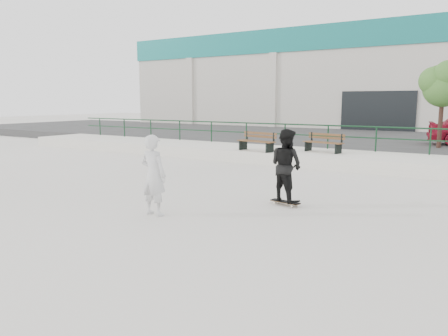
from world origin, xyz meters
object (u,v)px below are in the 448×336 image
Objects in this scene: bench_right at (324,143)px; skateboard at (285,202)px; bench_left at (257,142)px; tree at (444,83)px; seated_skater at (154,175)px; standing_skater at (286,165)px.

bench_right is 7.40m from skateboard.
bench_left is at bearing 133.80° from skateboard.
seated_skater is (-4.30, -13.86, -2.38)m from tree.
bench_left reaches higher than skateboard.
bench_left is 0.99× the size of standing_skater.
tree is 12.07m from skateboard.
standing_skater is at bearing -44.67° from bench_left.
skateboard is (4.02, -6.11, -0.82)m from bench_left.
tree is 2.09× the size of standing_skater.
skateboard is at bearing -65.72° from bench_right.
tree is at bearing -106.05° from seated_skater.
seated_skater reaches higher than bench_left.
skateboard is at bearing 18.98° from standing_skater.
standing_skater is (0.00, 0.00, 0.91)m from skateboard.
bench_left is 2.68m from bench_right.
bench_right is at bearing -58.75° from standing_skater.
tree reaches higher than seated_skater.
skateboard is 0.45× the size of standing_skater.
bench_right is at bearing 112.75° from skateboard.
tree reaches higher than bench_right.
standing_skater is 0.98× the size of seated_skater.
tree is (3.76, 4.24, 2.41)m from bench_right.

